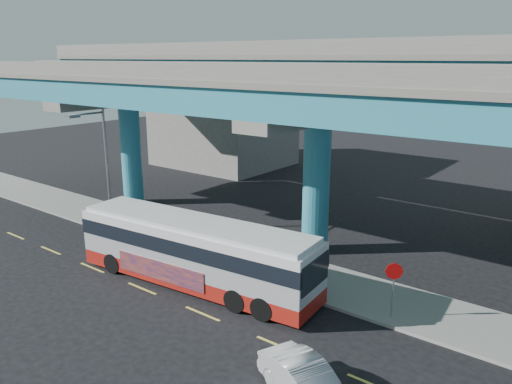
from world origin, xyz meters
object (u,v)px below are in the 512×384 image
Objects in this scene: sedan at (307,383)px; street_lamp at (98,154)px; parked_car at (130,213)px; stop_sign at (394,278)px; transit_bus at (195,250)px.

sedan is 0.56× the size of street_lamp.
parked_car is 18.81m from stop_sign.
transit_bus is 5.27× the size of stop_sign.
street_lamp is 3.09× the size of stop_sign.
parked_car is 4.77m from street_lamp.
street_lamp reaches higher than stop_sign.
sedan is at bearing -17.33° from street_lamp.
transit_bus is 3.21× the size of parked_car.
sedan is 1.06× the size of parked_car.
transit_bus reaches higher than sedan.
transit_bus is 10.48m from street_lamp.
stop_sign is at bearing -80.78° from parked_car.
parked_car is at bearing 153.17° from transit_bus.
stop_sign is (8.94, 2.53, 0.12)m from transit_bus.
street_lamp is (-9.79, 1.79, 3.30)m from transit_bus.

